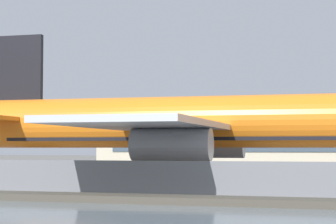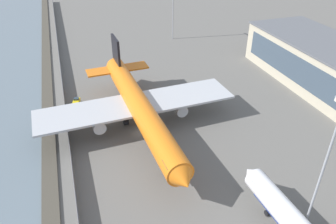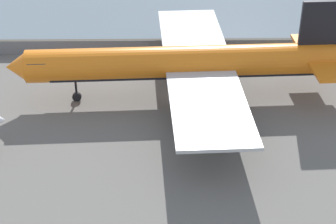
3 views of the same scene
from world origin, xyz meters
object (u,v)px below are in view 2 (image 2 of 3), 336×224
(cargo_jet_orange, at_px, (139,106))
(apron_light_mast_apron_east, at_px, (173,4))
(apron_light_mast_apron_west, at_px, (323,170))
(baggage_tug, at_px, (76,102))

(cargo_jet_orange, relative_size, apron_light_mast_apron_east, 2.22)
(apron_light_mast_apron_east, bearing_deg, apron_light_mast_apron_west, -6.27)
(apron_light_mast_apron_west, xyz_separation_m, apron_light_mast_apron_east, (-96.08, 10.55, -0.06))
(baggage_tug, xyz_separation_m, apron_light_mast_apron_west, (54.02, 31.28, 13.02))
(baggage_tug, height_order, apron_light_mast_apron_east, apron_light_mast_apron_east)
(cargo_jet_orange, height_order, baggage_tug, cargo_jet_orange)
(cargo_jet_orange, distance_m, baggage_tug, 21.65)
(apron_light_mast_apron_west, distance_m, apron_light_mast_apron_east, 96.65)
(apron_light_mast_apron_east, bearing_deg, cargo_jet_orange, -25.96)
(cargo_jet_orange, relative_size, apron_light_mast_apron_west, 2.21)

